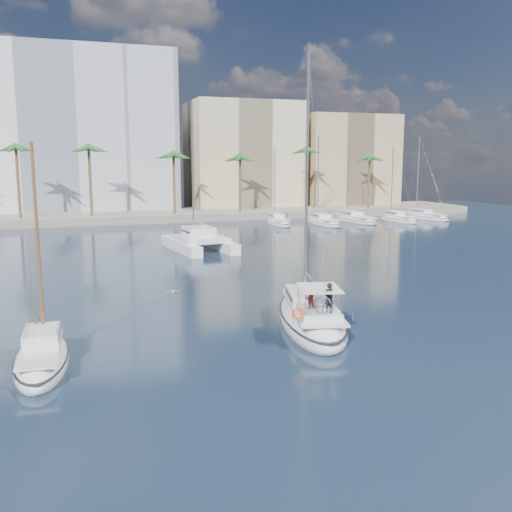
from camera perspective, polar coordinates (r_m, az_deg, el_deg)
name	(u,v)px	position (r m, az deg, el deg)	size (l,w,h in m)	color
ground	(249,318)	(35.44, -0.70, -6.20)	(160.00, 160.00, 0.00)	black
quay	(131,216)	(94.43, -12.36, 3.90)	(120.00, 14.00, 1.20)	gray
building_modern	(49,134)	(105.49, -20.02, 11.42)	(42.00, 16.00, 28.00)	white
building_beige	(244,158)	(107.47, -1.22, 9.81)	(20.00, 14.00, 20.00)	beige
building_tan_right	(345,163)	(113.35, 8.90, 9.18)	(18.00, 12.00, 18.00)	tan
palm_centre	(132,155)	(90.03, -12.28, 9.80)	(3.60, 3.60, 12.30)	brown
palm_right	(334,156)	(99.91, 7.77, 9.90)	(3.60, 3.60, 12.30)	brown
main_sloop	(311,317)	(33.83, 5.55, -6.10)	(6.37, 11.86, 16.80)	white
small_sloop	(42,358)	(29.21, -20.62, -9.48)	(2.84, 7.87, 11.14)	white
catamaran	(199,240)	(61.86, -5.71, 1.63)	(6.50, 11.17, 15.68)	white
seagull	(173,292)	(39.78, -8.31, -3.54)	(0.93, 0.40, 0.17)	silver
moored_yacht_a	(278,225)	(85.64, 2.20, 3.14)	(2.72, 9.35, 11.90)	white
moored_yacht_b	(323,225)	(86.38, 6.72, 3.14)	(3.14, 10.78, 13.72)	white
moored_yacht_c	(355,222)	(91.10, 9.87, 3.40)	(3.55, 12.21, 15.54)	white
moored_yacht_d	(398,222)	(92.71, 14.00, 3.36)	(2.72, 9.35, 11.90)	white
moored_yacht_e	(425,219)	(98.00, 16.57, 3.57)	(3.14, 10.78, 13.72)	white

